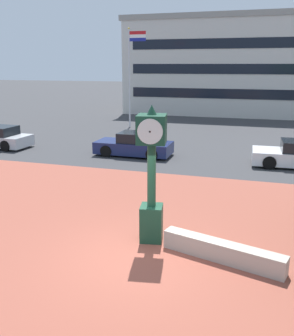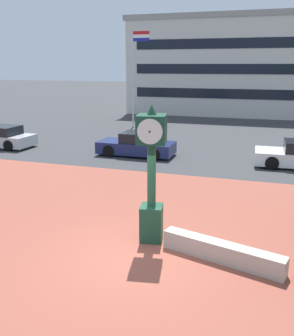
# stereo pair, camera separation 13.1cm
# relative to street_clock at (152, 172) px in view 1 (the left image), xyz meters

# --- Properties ---
(ground_plane) EXTENTS (200.00, 200.00, 0.00)m
(ground_plane) POSITION_rel_street_clock_xyz_m (-0.11, -1.04, -2.00)
(ground_plane) COLOR #38383A
(plaza_brick_paving) EXTENTS (44.00, 11.71, 0.01)m
(plaza_brick_paving) POSITION_rel_street_clock_xyz_m (-0.11, 0.82, -2.00)
(plaza_brick_paving) COLOR brown
(plaza_brick_paving) RESTS_ON ground
(planter_wall) EXTENTS (3.19, 1.27, 0.50)m
(planter_wall) POSITION_rel_street_clock_xyz_m (2.04, -0.61, -1.75)
(planter_wall) COLOR #ADA393
(planter_wall) RESTS_ON ground
(street_clock) EXTENTS (0.87, 0.92, 3.83)m
(street_clock) POSITION_rel_street_clock_xyz_m (0.00, 0.00, 0.00)
(street_clock) COLOR #19422D
(street_clock) RESTS_ON ground
(car_street_near) EXTENTS (4.17, 1.87, 1.28)m
(car_street_near) POSITION_rel_street_clock_xyz_m (-3.78, 9.72, -1.43)
(car_street_near) COLOR navy
(car_street_near) RESTS_ON ground
(flagpole_primary) EXTENTS (1.42, 0.14, 7.55)m
(flagpole_primary) POSITION_rel_street_clock_xyz_m (-7.16, 18.94, 2.33)
(flagpole_primary) COLOR silver
(flagpole_primary) RESTS_ON ground
(civic_building) EXTENTS (23.61, 10.95, 9.42)m
(civic_building) POSITION_rel_street_clock_xyz_m (0.83, 32.00, 2.72)
(civic_building) COLOR beige
(civic_building) RESTS_ON ground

